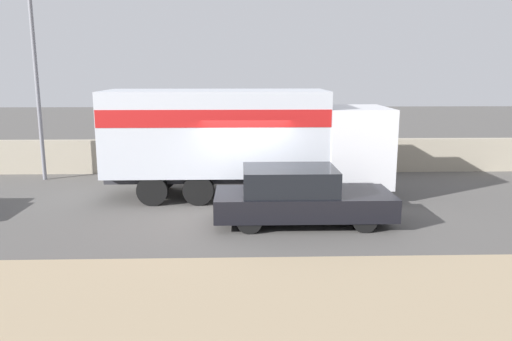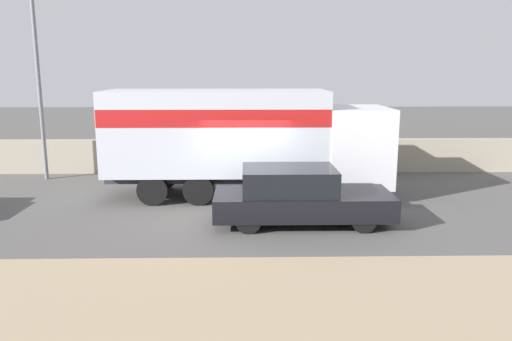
# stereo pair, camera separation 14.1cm
# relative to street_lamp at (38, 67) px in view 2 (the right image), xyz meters

# --- Properties ---
(ground_plane) EXTENTS (80.00, 80.00, 0.00)m
(ground_plane) POSITION_rel_street_lamp_xyz_m (7.24, -4.47, -3.98)
(ground_plane) COLOR #514F4C
(stone_wall_backdrop) EXTENTS (60.00, 0.35, 1.28)m
(stone_wall_backdrop) POSITION_rel_street_lamp_xyz_m (7.24, 1.08, -3.34)
(stone_wall_backdrop) COLOR #A39984
(stone_wall_backdrop) RESTS_ON ground_plane
(street_lamp) EXTENTS (0.56, 0.28, 6.86)m
(street_lamp) POSITION_rel_street_lamp_xyz_m (0.00, 0.00, 0.00)
(street_lamp) COLOR slate
(street_lamp) RESTS_ON ground_plane
(box_truck) EXTENTS (8.61, 2.48, 3.29)m
(box_truck) POSITION_rel_street_lamp_xyz_m (7.13, -2.59, -2.04)
(box_truck) COLOR silver
(box_truck) RESTS_ON ground_plane
(car_hatchback) EXTENTS (4.53, 1.83, 1.46)m
(car_hatchback) POSITION_rel_street_lamp_xyz_m (8.58, -5.48, -3.26)
(car_hatchback) COLOR black
(car_hatchback) RESTS_ON ground_plane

